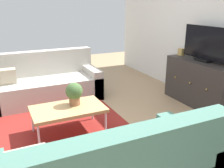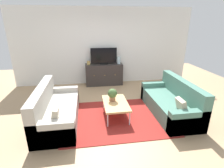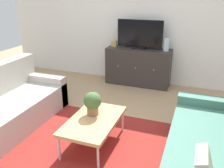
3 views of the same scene
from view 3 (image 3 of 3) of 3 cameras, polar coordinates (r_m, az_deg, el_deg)
The scene contains 11 objects.
ground_plane at distance 3.32m, azimuth -3.57°, elevation -13.47°, with size 10.00×10.00×0.00m, color tan.
wall_back at distance 5.19m, azimuth 7.90°, elevation 15.15°, with size 6.40×0.12×2.70m, color white.
area_rug at distance 3.21m, azimuth -4.69°, elevation -14.80°, with size 2.50×1.90×0.01m, color maroon.
couch_left_side at distance 3.86m, azimuth -24.41°, elevation -5.43°, with size 0.84×1.92×0.86m.
couch_right_side at distance 2.89m, azimuth 23.45°, elevation -14.69°, with size 0.84×1.92×0.86m.
coffee_table at distance 3.09m, azimuth -4.39°, elevation -8.78°, with size 0.58×0.95×0.38m.
potted_plant at distance 3.11m, azimuth -4.63°, elevation -4.36°, with size 0.23×0.23×0.31m.
tv_console at distance 5.12m, azimuth 6.21°, elevation 4.10°, with size 1.33×0.47×0.77m.
flat_screen_tv at distance 4.98m, azimuth 6.58°, elevation 11.55°, with size 0.93×0.16×0.58m.
glass_vase at distance 4.90m, azimuth 12.71°, elevation 9.07°, with size 0.11×0.11×0.25m, color silver.
mantel_clock at distance 5.16m, azimuth 0.48°, elevation 9.52°, with size 0.11×0.07×0.13m, color tan.
Camera 3 is at (1.14, -2.48, 1.90)m, focal length 38.70 mm.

